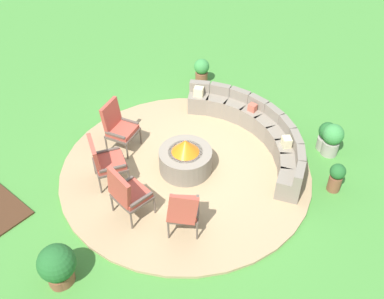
{
  "coord_description": "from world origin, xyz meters",
  "views": [
    {
      "loc": [
        4.39,
        -4.97,
        6.35
      ],
      "look_at": [
        0.0,
        0.2,
        0.45
      ],
      "focal_mm": 41.94,
      "sensor_mm": 36.0,
      "label": 1
    }
  ],
  "objects_px": {
    "potted_plant_1": "(327,135)",
    "potted_plant_3": "(336,176)",
    "fire_pit": "(186,158)",
    "lounge_chair_front_right": "(105,160)",
    "curved_stone_bench": "(256,130)",
    "potted_plant_5": "(57,265)",
    "lounge_chair_back_right": "(183,210)",
    "potted_plant_0": "(57,274)",
    "lounge_chair_back_left": "(127,193)",
    "potted_plant_4": "(202,70)",
    "lounge_chair_front_left": "(118,126)",
    "potted_plant_2": "(332,139)"
  },
  "relations": [
    {
      "from": "potted_plant_1",
      "to": "potted_plant_3",
      "type": "relative_size",
      "value": 1.05
    },
    {
      "from": "fire_pit",
      "to": "lounge_chair_front_right",
      "type": "height_order",
      "value": "lounge_chair_front_right"
    },
    {
      "from": "curved_stone_bench",
      "to": "potted_plant_5",
      "type": "height_order",
      "value": "potted_plant_5"
    },
    {
      "from": "curved_stone_bench",
      "to": "potted_plant_5",
      "type": "relative_size",
      "value": 4.76
    },
    {
      "from": "lounge_chair_back_right",
      "to": "potted_plant_0",
      "type": "xyz_separation_m",
      "value": [
        -0.81,
        -2.08,
        -0.29
      ]
    },
    {
      "from": "lounge_chair_back_left",
      "to": "potted_plant_3",
      "type": "xyz_separation_m",
      "value": [
        2.52,
        3.05,
        -0.28
      ]
    },
    {
      "from": "potted_plant_1",
      "to": "lounge_chair_back_left",
      "type": "bearing_deg",
      "value": -113.93
    },
    {
      "from": "lounge_chair_back_right",
      "to": "potted_plant_3",
      "type": "distance_m",
      "value": 3.1
    },
    {
      "from": "curved_stone_bench",
      "to": "potted_plant_5",
      "type": "bearing_deg",
      "value": -94.72
    },
    {
      "from": "potted_plant_0",
      "to": "potted_plant_4",
      "type": "distance_m",
      "value": 6.42
    },
    {
      "from": "potted_plant_1",
      "to": "lounge_chair_front_left",
      "type": "bearing_deg",
      "value": -139.53
    },
    {
      "from": "potted_plant_2",
      "to": "potted_plant_5",
      "type": "height_order",
      "value": "potted_plant_5"
    },
    {
      "from": "lounge_chair_back_right",
      "to": "potted_plant_1",
      "type": "relative_size",
      "value": 1.55
    },
    {
      "from": "curved_stone_bench",
      "to": "lounge_chair_back_right",
      "type": "relative_size",
      "value": 3.57
    },
    {
      "from": "lounge_chair_front_right",
      "to": "potted_plant_1",
      "type": "distance_m",
      "value": 4.65
    },
    {
      "from": "lounge_chair_front_left",
      "to": "potted_plant_0",
      "type": "height_order",
      "value": "lounge_chair_front_left"
    },
    {
      "from": "potted_plant_5",
      "to": "potted_plant_0",
      "type": "bearing_deg",
      "value": -59.1
    },
    {
      "from": "potted_plant_0",
      "to": "potted_plant_1",
      "type": "height_order",
      "value": "potted_plant_1"
    },
    {
      "from": "potted_plant_0",
      "to": "potted_plant_4",
      "type": "bearing_deg",
      "value": 108.74
    },
    {
      "from": "fire_pit",
      "to": "curved_stone_bench",
      "type": "distance_m",
      "value": 1.78
    },
    {
      "from": "potted_plant_0",
      "to": "potted_plant_5",
      "type": "xyz_separation_m",
      "value": [
        -0.04,
        0.07,
        0.11
      ]
    },
    {
      "from": "lounge_chair_front_left",
      "to": "potted_plant_0",
      "type": "distance_m",
      "value": 3.4
    },
    {
      "from": "lounge_chair_front_right",
      "to": "potted_plant_5",
      "type": "height_order",
      "value": "lounge_chair_front_right"
    },
    {
      "from": "potted_plant_0",
      "to": "fire_pit",
      "type": "bearing_deg",
      "value": 93.27
    },
    {
      "from": "lounge_chair_back_right",
      "to": "potted_plant_0",
      "type": "relative_size",
      "value": 1.87
    },
    {
      "from": "lounge_chair_back_left",
      "to": "lounge_chair_back_right",
      "type": "relative_size",
      "value": 1.13
    },
    {
      "from": "curved_stone_bench",
      "to": "lounge_chair_back_left",
      "type": "distance_m",
      "value": 3.32
    },
    {
      "from": "lounge_chair_front_left",
      "to": "potted_plant_0",
      "type": "xyz_separation_m",
      "value": [
        1.71,
        -2.92,
        -0.32
      ]
    },
    {
      "from": "potted_plant_0",
      "to": "potted_plant_1",
      "type": "distance_m",
      "value": 5.99
    },
    {
      "from": "potted_plant_0",
      "to": "lounge_chair_back_left",
      "type": "bearing_deg",
      "value": 95.73
    },
    {
      "from": "lounge_chair_front_left",
      "to": "potted_plant_4",
      "type": "height_order",
      "value": "lounge_chair_front_left"
    },
    {
      "from": "potted_plant_0",
      "to": "potted_plant_1",
      "type": "xyz_separation_m",
      "value": [
        1.63,
        5.77,
        0.06
      ]
    },
    {
      "from": "potted_plant_2",
      "to": "lounge_chair_back_left",
      "type": "bearing_deg",
      "value": -116.2
    },
    {
      "from": "lounge_chair_front_right",
      "to": "potted_plant_4",
      "type": "bearing_deg",
      "value": 131.99
    },
    {
      "from": "potted_plant_4",
      "to": "potted_plant_5",
      "type": "height_order",
      "value": "potted_plant_5"
    },
    {
      "from": "potted_plant_0",
      "to": "potted_plant_1",
      "type": "bearing_deg",
      "value": 74.25
    },
    {
      "from": "lounge_chair_front_right",
      "to": "potted_plant_2",
      "type": "relative_size",
      "value": 1.48
    },
    {
      "from": "potted_plant_0",
      "to": "curved_stone_bench",
      "type": "bearing_deg",
      "value": 85.83
    },
    {
      "from": "potted_plant_0",
      "to": "potted_plant_3",
      "type": "relative_size",
      "value": 0.87
    },
    {
      "from": "curved_stone_bench",
      "to": "lounge_chair_back_right",
      "type": "height_order",
      "value": "lounge_chair_back_right"
    },
    {
      "from": "lounge_chair_back_right",
      "to": "potted_plant_5",
      "type": "distance_m",
      "value": 2.19
    },
    {
      "from": "potted_plant_3",
      "to": "potted_plant_4",
      "type": "bearing_deg",
      "value": 163.5
    },
    {
      "from": "curved_stone_bench",
      "to": "potted_plant_1",
      "type": "distance_m",
      "value": 1.49
    },
    {
      "from": "potted_plant_1",
      "to": "potted_plant_2",
      "type": "bearing_deg",
      "value": -28.81
    },
    {
      "from": "lounge_chair_back_left",
      "to": "potted_plant_1",
      "type": "xyz_separation_m",
      "value": [
        1.8,
        4.05,
        -0.28
      ]
    },
    {
      "from": "fire_pit",
      "to": "potted_plant_0",
      "type": "relative_size",
      "value": 1.94
    },
    {
      "from": "fire_pit",
      "to": "potted_plant_1",
      "type": "relative_size",
      "value": 1.6
    },
    {
      "from": "fire_pit",
      "to": "potted_plant_5",
      "type": "height_order",
      "value": "fire_pit"
    },
    {
      "from": "lounge_chair_back_right",
      "to": "potted_plant_4",
      "type": "distance_m",
      "value": 4.92
    },
    {
      "from": "lounge_chair_front_left",
      "to": "lounge_chair_back_left",
      "type": "height_order",
      "value": "lounge_chair_back_left"
    }
  ]
}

